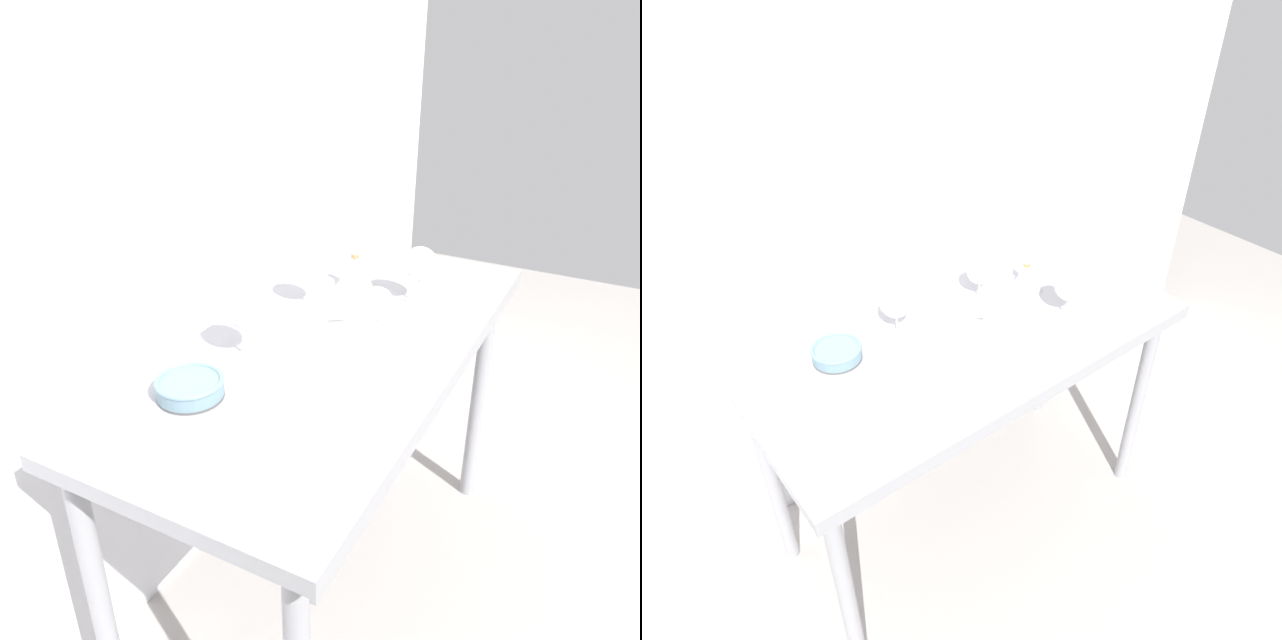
{
  "view_description": "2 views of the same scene",
  "coord_description": "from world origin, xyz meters",
  "views": [
    {
      "loc": [
        -1.31,
        -0.66,
        1.7
      ],
      "look_at": [
        0.0,
        0.03,
        0.95
      ],
      "focal_mm": 36.38,
      "sensor_mm": 36.0,
      "label": 1
    },
    {
      "loc": [
        -0.93,
        -1.16,
        2.05
      ],
      "look_at": [
        -0.02,
        0.01,
        0.96
      ],
      "focal_mm": 33.25,
      "sensor_mm": 36.0,
      "label": 2
    }
  ],
  "objects": [
    {
      "name": "steel_counter",
      "position": [
        0.0,
        -0.01,
        0.79
      ],
      "size": [
        1.4,
        0.65,
        0.9
      ],
      "color": "gray",
      "rests_on": "ground_plane"
    },
    {
      "name": "wine_glass_near_right",
      "position": [
        0.32,
        -0.12,
        1.01
      ],
      "size": [
        0.09,
        0.09,
        0.17
      ],
      "color": "white",
      "rests_on": "steel_counter"
    },
    {
      "name": "wine_glass_near_center",
      "position": [
        0.01,
        -0.12,
        1.02
      ],
      "size": [
        0.08,
        0.08,
        0.17
      ],
      "color": "white",
      "rests_on": "steel_counter"
    },
    {
      "name": "tasting_sheet_lower",
      "position": [
        -0.02,
        0.04,
        0.9
      ],
      "size": [
        0.28,
        0.32,
        0.0
      ],
      "primitive_type": "cube",
      "rotation": [
        0.0,
        0.0,
        0.53
      ],
      "color": "white",
      "rests_on": "steel_counter"
    },
    {
      "name": "tasting_sheet_upper",
      "position": [
        -0.24,
        -0.06,
        0.9
      ],
      "size": [
        0.29,
        0.31,
        0.0
      ],
      "primitive_type": "cube",
      "rotation": [
        0.0,
        0.0,
        0.67
      ],
      "color": "white",
      "rests_on": "steel_counter"
    },
    {
      "name": "decanter_funnel",
      "position": [
        0.33,
        0.09,
        0.95
      ],
      "size": [
        0.12,
        0.12,
        0.14
      ],
      "color": "silver",
      "rests_on": "steel_counter"
    },
    {
      "name": "wine_glass_far_left",
      "position": [
        -0.18,
        0.13,
        1.03
      ],
      "size": [
        0.1,
        0.1,
        0.18
      ],
      "color": "white",
      "rests_on": "steel_counter"
    },
    {
      "name": "tasting_bowl",
      "position": [
        -0.38,
        0.15,
        0.92
      ],
      "size": [
        0.15,
        0.15,
        0.05
      ],
      "color": "#4C4C4C",
      "rests_on": "steel_counter"
    },
    {
      "name": "ground_plane",
      "position": [
        0.0,
        0.0,
        0.0
      ],
      "size": [
        6.0,
        6.0,
        0.0
      ],
      "primitive_type": "plane",
      "color": "#9F9A95"
    },
    {
      "name": "wine_glass_far_right",
      "position": [
        0.16,
        0.14,
        1.01
      ],
      "size": [
        0.09,
        0.09,
        0.16
      ],
      "color": "white",
      "rests_on": "steel_counter"
    },
    {
      "name": "back_wall",
      "position": [
        0.0,
        0.49,
        1.3
      ],
      "size": [
        3.8,
        0.04,
        2.6
      ],
      "primitive_type": "cube",
      "color": "silver",
      "rests_on": "ground_plane"
    }
  ]
}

